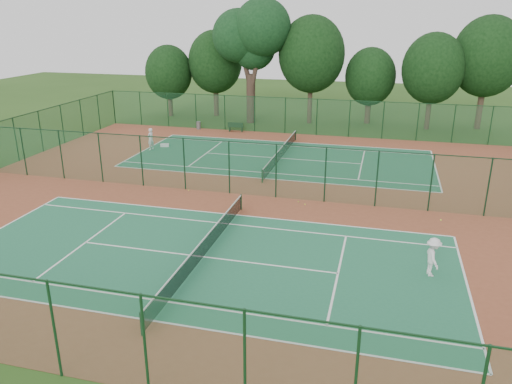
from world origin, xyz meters
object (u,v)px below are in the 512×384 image
at_px(player_near, 433,257).
at_px(trash_bin, 199,125).
at_px(player_far, 151,139).
at_px(bench, 236,127).
at_px(big_tree, 252,35).
at_px(kit_bag, 165,145).

relative_size(player_near, trash_bin, 2.33).
bearing_deg(player_far, bench, 163.51).
xyz_separation_m(player_near, big_tree, (-16.44, 30.44, 8.05)).
relative_size(player_near, kit_bag, 2.44).
distance_m(player_far, bench, 9.91).
bearing_deg(player_far, trash_bin, -172.64).
distance_m(trash_bin, kit_bag, 7.54).
xyz_separation_m(player_far, bench, (5.00, 8.54, -0.45)).
xyz_separation_m(player_far, trash_bin, (1.00, 8.76, -0.56)).
bearing_deg(player_near, kit_bag, 35.43).
distance_m(player_near, trash_bin, 33.07).
xyz_separation_m(player_far, kit_bag, (0.68, 1.23, -0.81)).
bearing_deg(kit_bag, player_near, -57.29).
xyz_separation_m(player_near, trash_bin, (-20.80, 25.70, -0.52)).
bearing_deg(big_tree, trash_bin, -132.60).
xyz_separation_m(trash_bin, big_tree, (4.35, 4.74, 8.57)).
distance_m(kit_bag, big_tree, 15.81).
height_order(player_far, kit_bag, player_far).
relative_size(player_near, bench, 1.13).
height_order(bench, kit_bag, bench).
bearing_deg(big_tree, kit_bag, -110.85).
xyz_separation_m(player_far, big_tree, (5.35, 13.50, 8.01)).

